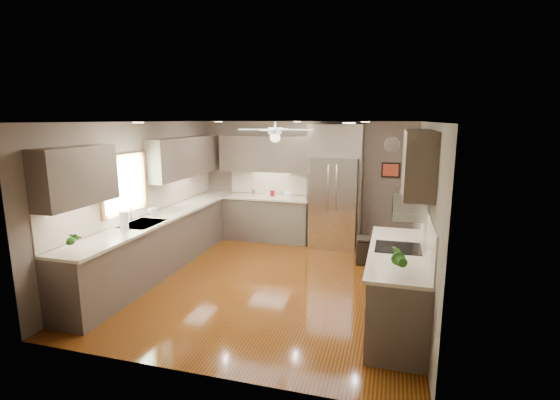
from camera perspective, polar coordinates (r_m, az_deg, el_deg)
The scene contains 27 objects.
floor at distance 6.60m, azimuth -1.39°, elevation -11.33°, with size 5.00×5.00×0.00m, color #441A09.
ceiling at distance 6.09m, azimuth -1.51°, elevation 10.93°, with size 5.00×5.00×0.00m, color white.
wall_back at distance 8.61m, azimuth 3.47°, elevation 2.65°, with size 4.50×4.50×0.00m, color #6A5D50.
wall_front at distance 3.99m, azimuth -12.21°, elevation -7.77°, with size 4.50×4.50×0.00m, color #6A5D50.
wall_left at distance 7.21m, azimuth -18.81°, elevation 0.39°, with size 5.00×5.00×0.00m, color #6A5D50.
wall_right at distance 5.97m, azimuth 19.65°, elevation -1.82°, with size 5.00×5.00×0.00m, color #6A5D50.
canister_b at distance 8.64m, azimuth -3.72°, elevation 1.07°, with size 0.08×0.08×0.13m, color silver.
canister_c at distance 8.56m, azimuth -1.73°, elevation 1.12°, with size 0.11×0.11×0.19m, color beige.
canister_d at distance 8.57m, azimuth -1.05°, elevation 0.94°, with size 0.09×0.09×0.13m, color maroon.
soap_bottle at distance 7.14m, azimuth -17.42°, elevation -1.39°, with size 0.08×0.09×0.19m, color white.
potted_plant_left at distance 5.60m, azimuth -27.28°, elevation -4.93°, with size 0.16×0.11×0.31m, color #275C1A.
potted_plant_right at distance 4.48m, azimuth 16.40°, elevation -7.75°, with size 0.19×0.15×0.34m, color #275C1A.
bowl at distance 8.45m, azimuth 1.20°, elevation 0.54°, with size 0.20×0.20×0.05m, color beige.
left_run at distance 7.34m, azimuth -15.86°, elevation -5.39°, with size 0.65×4.70×1.45m.
back_run at distance 8.66m, azimuth -1.70°, elevation -2.45°, with size 1.85×0.65×1.45m.
uppers at distance 7.04m, azimuth -5.56°, elevation 5.80°, with size 4.50×4.70×0.95m.
window at distance 6.74m, azimuth -21.14°, elevation 2.10°, with size 0.05×1.12×0.92m.
sink at distance 6.70m, azimuth -18.77°, elevation -3.41°, with size 0.50×0.70×0.32m.
refrigerator at distance 8.16m, azimuth 7.76°, elevation 1.66°, with size 1.06×0.75×2.45m.
right_run at distance 5.42m, azimuth 16.20°, elevation -11.42°, with size 0.70×2.20×1.45m.
microwave at distance 5.38m, azimuth 17.80°, elevation -0.59°, with size 0.43×0.55×0.34m.
ceiling_fan at distance 6.38m, azimuth -0.69°, elevation 9.44°, with size 1.18×1.18×0.32m.
recessed_lights at distance 6.49m, azimuth -0.79°, elevation 10.90°, with size 2.84×3.14×0.01m.
wall_clock at distance 8.32m, azimuth 15.48°, elevation 7.51°, with size 0.30×0.03×0.30m.
framed_print at distance 8.35m, azimuth 15.30°, elevation 4.09°, with size 0.36×0.03×0.30m.
stool at distance 7.45m, azimuth 12.05°, elevation -6.95°, with size 0.39×0.39×0.45m.
paper_towel at distance 6.31m, azimuth -21.09°, elevation -2.84°, with size 0.12×0.12×0.30m.
Camera 1 is at (1.80, -5.82, 2.53)m, focal length 26.00 mm.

